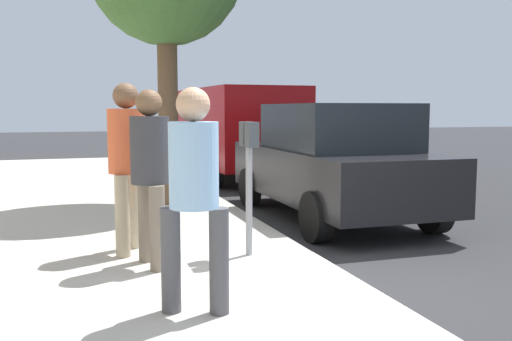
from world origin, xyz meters
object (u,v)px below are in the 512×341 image
(parked_sedan_near, at_px, (333,161))
(parked_van_far, at_px, (233,127))
(parking_meter, at_px, (249,160))
(pedestrian_at_meter, at_px, (150,164))
(parking_officer, at_px, (127,153))
(pedestrian_bystander, at_px, (194,183))

(parked_sedan_near, xyz_separation_m, parked_van_far, (5.66, -0.00, 0.36))
(parking_meter, relative_size, parked_sedan_near, 0.32)
(pedestrian_at_meter, height_order, parked_sedan_near, pedestrian_at_meter)
(parked_sedan_near, bearing_deg, parking_officer, 117.91)
(parking_meter, height_order, parked_van_far, parked_van_far)
(pedestrian_bystander, distance_m, parked_van_far, 9.85)
(parking_meter, bearing_deg, parking_officer, 66.76)
(pedestrian_bystander, xyz_separation_m, parked_sedan_near, (3.74, -2.95, -0.25))
(pedestrian_at_meter, height_order, pedestrian_bystander, pedestrian_at_meter)
(parked_van_far, bearing_deg, parked_sedan_near, 180.00)
(parking_officer, height_order, parked_sedan_near, parking_officer)
(pedestrian_at_meter, bearing_deg, parked_van_far, 59.16)
(parking_meter, distance_m, parking_officer, 1.31)
(pedestrian_bystander, xyz_separation_m, parking_officer, (2.02, 0.30, 0.09))
(parking_officer, distance_m, parked_van_far, 8.07)
(parking_officer, bearing_deg, pedestrian_bystander, -57.94)
(pedestrian_bystander, relative_size, parking_officer, 0.94)
(parking_meter, distance_m, pedestrian_bystander, 1.75)
(pedestrian_at_meter, bearing_deg, pedestrian_bystander, -94.07)
(pedestrian_bystander, bearing_deg, pedestrian_at_meter, 29.49)
(parked_sedan_near, bearing_deg, parked_van_far, -0.00)
(pedestrian_bystander, bearing_deg, parked_van_far, 6.40)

